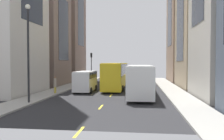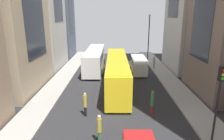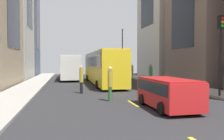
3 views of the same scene
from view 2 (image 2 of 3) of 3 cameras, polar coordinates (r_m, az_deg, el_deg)
The scene contains 18 objects.
ground_plane at distance 26.40m, azimuth 0.86°, elevation -3.61°, with size 41.55×41.55×0.00m, color #28282B.
sidewalk_west at distance 27.33m, azimuth -14.89°, elevation -3.30°, with size 2.74×44.00×0.15m, color #9E9B93.
sidewalk_east at distance 27.45m, azimuth 16.53°, elevation -3.34°, with size 2.74×44.00×0.15m, color #9E9B93.
lane_stripe_2 at distance 19.91m, azimuth 1.02°, elevation -10.18°, with size 0.16×2.00×0.01m, color yellow.
lane_stripe_3 at distance 26.39m, azimuth 0.86°, elevation -3.59°, with size 0.16×2.00×0.01m, color yellow.
lane_stripe_4 at distance 33.09m, azimuth 0.76°, elevation 0.36°, with size 0.16×2.00×0.01m, color yellow.
lane_stripe_5 at distance 39.89m, azimuth 0.70°, elevation 2.98°, with size 0.16×2.00×0.01m, color yellow.
lane_stripe_6 at distance 46.75m, azimuth 0.65°, elevation 4.83°, with size 0.16×2.00×0.01m, color yellow.
building_west_3 at distance 44.48m, azimuth -16.13°, elevation 17.82°, with size 6.66×7.55×21.80m.
city_bus_white at distance 32.32m, azimuth -4.96°, elevation 3.59°, with size 2.80×12.24×3.35m.
streetcar_yellow at distance 24.41m, azimuth 1.43°, elevation 0.02°, with size 2.70×14.96×3.59m.
delivery_van_white at distance 30.25m, azimuth 7.62°, elevation 1.72°, with size 2.25×5.02×2.58m.
pedestrian_waiting_curb at distance 17.72m, azimuth -7.70°, elevation -9.53°, with size 0.31×0.31×2.19m.
pedestrian_crossing_mid at distance 33.45m, azimuth 11.98°, elevation 2.25°, with size 0.33×0.33×1.93m.
pedestrian_walking_far at distance 18.19m, azimuth 11.46°, elevation -8.86°, with size 0.31×0.31×2.27m.
pedestrian_crossing_near at distance 14.15m, azimuth -3.65°, elevation -16.27°, with size 0.31×0.31×2.17m.
traffic_light_near_corner at distance 14.26m, azimuth 28.37°, elevation -5.55°, with size 0.32×0.44×5.44m.
streetlamp_near at distance 39.06m, azimuth 10.52°, elevation 10.30°, with size 0.44×0.44×8.59m.
Camera 2 is at (-0.23, -24.95, 8.62)m, focal length 31.93 mm.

